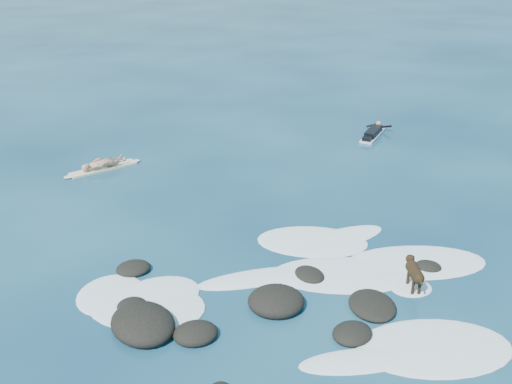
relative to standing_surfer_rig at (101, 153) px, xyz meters
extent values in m
plane|color=#0A2642|center=(6.07, -9.08, -0.71)|extent=(160.00, 160.00, 0.00)
ellipsoid|color=black|center=(1.34, -9.46, -0.64)|extent=(0.93, 0.91, 0.29)
ellipsoid|color=black|center=(1.33, -7.71, -0.63)|extent=(1.02, 0.89, 0.33)
ellipsoid|color=black|center=(4.82, -9.94, -0.57)|extent=(1.54, 1.46, 0.56)
ellipsoid|color=black|center=(7.12, -10.42, -0.63)|extent=(1.22, 1.43, 0.31)
ellipsoid|color=black|center=(6.28, -11.40, -0.62)|extent=(1.22, 1.15, 0.36)
ellipsoid|color=black|center=(5.97, -8.81, -0.64)|extent=(1.01, 1.12, 0.27)
ellipsoid|color=black|center=(1.61, -10.30, -0.56)|extent=(2.06, 2.21, 0.60)
ellipsoid|color=black|center=(9.27, -8.97, -0.64)|extent=(0.89, 0.83, 0.27)
ellipsoid|color=black|center=(2.78, -10.80, -0.61)|extent=(1.11, 0.98, 0.40)
ellipsoid|color=white|center=(7.74, -9.26, -0.70)|extent=(2.01, 1.17, 0.12)
ellipsoid|color=white|center=(1.67, -9.39, -0.70)|extent=(3.54, 3.03, 0.12)
ellipsoid|color=white|center=(1.92, -9.02, -0.70)|extent=(2.69, 2.34, 0.12)
ellipsoid|color=white|center=(7.96, -12.07, -0.70)|extent=(3.68, 2.34, 0.12)
ellipsoid|color=white|center=(6.88, -8.87, -0.70)|extent=(4.12, 2.55, 0.12)
ellipsoid|color=white|center=(6.20, -12.22, -0.70)|extent=(2.77, 0.88, 0.12)
ellipsoid|color=white|center=(0.78, -8.77, -0.70)|extent=(2.02, 2.16, 0.12)
ellipsoid|color=white|center=(8.24, -9.36, -0.70)|extent=(1.46, 0.95, 0.12)
ellipsoid|color=white|center=(6.54, -6.97, -0.70)|extent=(3.71, 2.76, 0.12)
ellipsoid|color=white|center=(7.30, -6.94, -0.70)|extent=(3.48, 2.02, 0.12)
ellipsoid|color=white|center=(9.10, -8.61, -0.70)|extent=(4.11, 2.27, 0.12)
ellipsoid|color=white|center=(4.60, -8.64, -0.70)|extent=(3.41, 1.19, 0.12)
ellipsoid|color=white|center=(8.42, -9.78, -0.70)|extent=(1.10, 0.90, 0.12)
cube|color=beige|center=(0.00, 0.00, -0.66)|extent=(2.58, 1.69, 0.09)
ellipsoid|color=beige|center=(1.16, 0.60, -0.66)|extent=(0.60, 0.51, 0.10)
ellipsoid|color=beige|center=(-1.16, -0.60, -0.66)|extent=(0.60, 0.51, 0.10)
imported|color=tan|center=(0.00, 0.00, 0.24)|extent=(0.65, 0.74, 1.70)
cube|color=silver|center=(11.80, 2.08, -0.65)|extent=(1.89, 2.30, 0.09)
ellipsoid|color=silver|center=(12.53, 3.07, -0.65)|extent=(0.55, 0.60, 0.09)
cube|color=black|center=(11.80, 2.08, -0.49)|extent=(1.25, 1.48, 0.24)
sphere|color=#AC7D5B|center=(12.32, 2.78, -0.35)|extent=(0.36, 0.36, 0.26)
cylinder|color=black|center=(12.16, 3.10, -0.50)|extent=(0.62, 0.24, 0.28)
cylinder|color=black|center=(12.67, 2.73, -0.50)|extent=(0.40, 0.58, 0.28)
cube|color=black|center=(11.31, 1.41, -0.53)|extent=(0.67, 0.72, 0.16)
cylinder|color=black|center=(8.42, -9.88, -0.17)|extent=(0.39, 0.67, 0.31)
sphere|color=black|center=(8.46, -9.59, -0.17)|extent=(0.36, 0.36, 0.32)
sphere|color=black|center=(8.38, -10.16, -0.17)|extent=(0.33, 0.33, 0.29)
sphere|color=black|center=(8.48, -9.41, -0.06)|extent=(0.26, 0.26, 0.23)
cone|color=black|center=(8.50, -9.27, -0.07)|extent=(0.14, 0.16, 0.12)
cone|color=black|center=(8.42, -9.41, 0.04)|extent=(0.12, 0.09, 0.11)
cone|color=black|center=(8.54, -9.43, 0.04)|extent=(0.12, 0.09, 0.11)
cylinder|color=black|center=(8.37, -9.65, -0.50)|extent=(0.09, 0.09, 0.42)
cylinder|color=black|center=(8.53, -9.67, -0.50)|extent=(0.09, 0.09, 0.42)
cylinder|color=black|center=(8.31, -10.08, -0.50)|extent=(0.09, 0.09, 0.42)
cylinder|color=black|center=(8.47, -10.11, -0.50)|extent=(0.09, 0.09, 0.42)
cylinder|color=black|center=(8.36, -10.30, -0.11)|extent=(0.09, 0.31, 0.18)
camera|label=1|loc=(2.35, -21.33, 7.60)|focal=40.00mm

